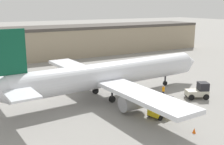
% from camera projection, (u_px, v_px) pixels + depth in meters
% --- Properties ---
extents(ground_plane, '(400.00, 400.00, 0.00)m').
position_uv_depth(ground_plane, '(112.00, 96.00, 40.25)').
color(ground_plane, gray).
extents(terminal_building, '(79.76, 11.74, 7.56)m').
position_uv_depth(terminal_building, '(65.00, 41.00, 71.70)').
color(terminal_building, gray).
rests_on(terminal_building, ground_plane).
extents(airplane, '(35.33, 31.86, 10.18)m').
position_uv_depth(airplane, '(107.00, 75.00, 39.02)').
color(airplane, silver).
rests_on(airplane, ground_plane).
extents(ground_crew_worker, '(0.37, 0.37, 1.68)m').
position_uv_depth(ground_crew_worker, '(163.00, 91.00, 39.79)').
color(ground_crew_worker, '#1E2338').
rests_on(ground_crew_worker, ground_plane).
extents(baggage_tug, '(3.46, 3.01, 2.26)m').
position_uv_depth(baggage_tug, '(199.00, 91.00, 39.19)').
color(baggage_tug, beige).
rests_on(baggage_tug, ground_plane).
extents(belt_loader_truck, '(3.32, 2.41, 2.23)m').
position_uv_depth(belt_loader_truck, '(162.00, 107.00, 32.99)').
color(belt_loader_truck, yellow).
rests_on(belt_loader_truck, ground_plane).
extents(safety_cone_near, '(0.36, 0.36, 0.55)m').
position_uv_depth(safety_cone_near, '(194.00, 131.00, 28.57)').
color(safety_cone_near, '#EF590F').
rests_on(safety_cone_near, ground_plane).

